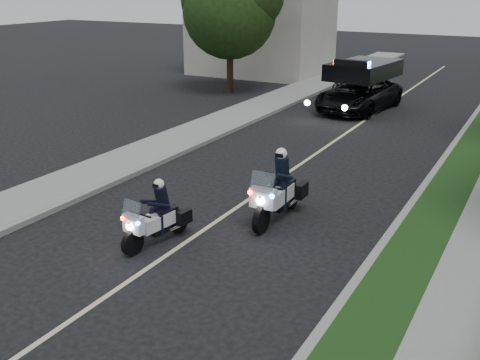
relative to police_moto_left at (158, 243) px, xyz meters
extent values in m
plane|color=black|center=(0.55, -1.85, 0.00)|extent=(120.00, 120.00, 0.00)
cube|color=gray|center=(4.65, 8.15, 0.07)|extent=(0.20, 60.00, 0.15)
cube|color=#193814|center=(5.35, 8.15, 0.08)|extent=(1.20, 60.00, 0.16)
cube|color=gray|center=(-3.55, 8.15, 0.07)|extent=(0.20, 60.00, 0.15)
cube|color=gray|center=(-4.65, 8.15, 0.08)|extent=(2.00, 60.00, 0.16)
cube|color=#A8A396|center=(-9.45, 24.15, 3.50)|extent=(8.00, 6.00, 7.00)
cube|color=#BFB78C|center=(0.55, 8.15, 0.00)|extent=(0.12, 50.00, 0.01)
imported|color=black|center=(-0.35, 16.16, 0.00)|extent=(3.09, 5.62, 2.61)
imported|color=black|center=(-2.68, 20.14, 0.00)|extent=(0.73, 1.70, 0.87)
imported|color=black|center=(-2.68, 20.14, 0.00)|extent=(0.59, 0.43, 1.52)
camera|label=1|loc=(7.46, -9.69, 5.76)|focal=43.00mm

